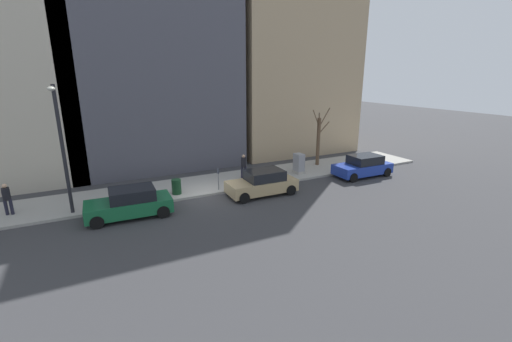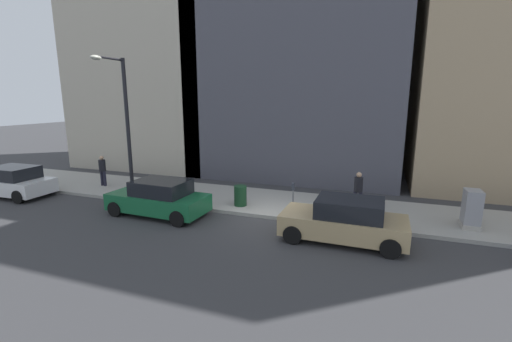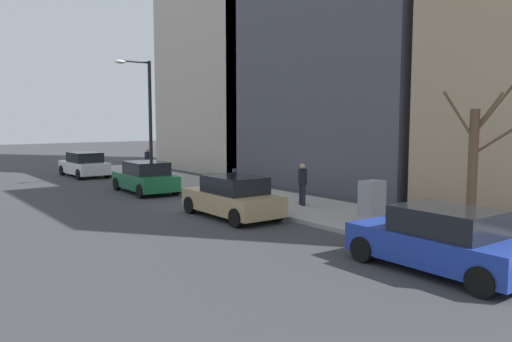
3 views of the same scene
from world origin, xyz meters
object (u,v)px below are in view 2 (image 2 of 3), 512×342
(parked_car_white, at_px, (12,182))
(pedestrian_midblock, at_px, (102,169))
(parked_car_tan, at_px, (345,221))
(parked_car_green, at_px, (159,198))
(trash_bin, at_px, (240,196))
(parking_meter, at_px, (293,195))
(office_block_center, at_px, (307,57))
(pedestrian_near_meter, at_px, (358,189))
(utility_box, at_px, (472,209))
(streetlamp, at_px, (123,117))

(parked_car_white, height_order, pedestrian_midblock, pedestrian_midblock)
(parked_car_tan, height_order, parked_car_green, same)
(parked_car_white, relative_size, trash_bin, 4.71)
(parking_meter, xyz_separation_m, office_block_center, (11.28, 1.89, 6.68))
(pedestrian_near_meter, relative_size, pedestrian_midblock, 1.00)
(parked_car_tan, height_order, utility_box, utility_box)
(streetlamp, bearing_deg, parking_meter, -88.82)
(parked_car_tan, bearing_deg, office_block_center, 18.48)
(parking_meter, height_order, pedestrian_near_meter, pedestrian_near_meter)
(parked_car_green, bearing_deg, office_block_center, -13.12)
(parked_car_tan, bearing_deg, utility_box, -59.19)
(utility_box, bearing_deg, pedestrian_midblock, 88.79)
(utility_box, bearing_deg, parked_car_white, 96.67)
(parked_car_green, height_order, streetlamp, streetlamp)
(parked_car_tan, bearing_deg, pedestrian_midblock, 78.61)
(trash_bin, height_order, pedestrian_midblock, pedestrian_midblock)
(parked_car_white, xyz_separation_m, office_block_center, (12.85, -12.24, 6.92))
(parked_car_green, height_order, utility_box, utility_box)
(parked_car_tan, relative_size, parking_meter, 3.13)
(pedestrian_near_meter, bearing_deg, parked_car_tan, 104.87)
(trash_bin, distance_m, pedestrian_near_meter, 5.11)
(office_block_center, bearing_deg, parked_car_tan, -162.36)
(parked_car_white, relative_size, pedestrian_midblock, 2.55)
(trash_bin, bearing_deg, parked_car_tan, -113.80)
(parked_car_tan, distance_m, streetlamp, 10.92)
(parked_car_tan, xyz_separation_m, pedestrian_midblock, (2.86, 13.17, 0.35))
(parked_car_white, distance_m, utility_box, 20.80)
(parked_car_tan, xyz_separation_m, pedestrian_near_meter, (3.19, -0.24, 0.35))
(parking_meter, relative_size, office_block_center, 0.09)
(pedestrian_near_meter, distance_m, pedestrian_midblock, 13.42)
(trash_bin, bearing_deg, pedestrian_near_meter, -77.44)
(trash_bin, bearing_deg, pedestrian_midblock, 84.79)
(parked_car_green, height_order, parking_meter, parked_car_green)
(parking_meter, distance_m, trash_bin, 2.58)
(parked_car_green, bearing_deg, parking_meter, -72.24)
(parking_meter, bearing_deg, pedestrian_near_meter, -57.65)
(streetlamp, bearing_deg, parked_car_green, -116.39)
(utility_box, bearing_deg, trash_bin, 92.53)
(parking_meter, xyz_separation_m, pedestrian_near_meter, (1.56, -2.46, 0.11))
(utility_box, bearing_deg, office_block_center, 38.90)
(parked_car_white, bearing_deg, parking_meter, -85.01)
(parked_car_tan, bearing_deg, parked_car_white, 90.59)
(parked_car_white, relative_size, streetlamp, 0.65)
(parked_car_tan, distance_m, utility_box, 4.98)
(parked_car_tan, relative_size, parked_car_white, 1.00)
(utility_box, relative_size, pedestrian_near_meter, 0.86)
(trash_bin, height_order, pedestrian_near_meter, pedestrian_near_meter)
(parked_car_green, bearing_deg, pedestrian_near_meter, -66.51)
(parked_car_white, distance_m, office_block_center, 19.05)
(parking_meter, height_order, utility_box, utility_box)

